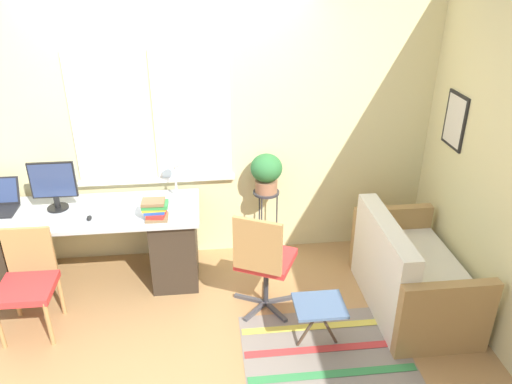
% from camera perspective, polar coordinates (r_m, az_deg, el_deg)
% --- Properties ---
extents(ground_plane, '(14.00, 14.00, 0.00)m').
position_cam_1_polar(ground_plane, '(4.59, -8.51, -11.81)').
color(ground_plane, tan).
extents(wall_back_with_window, '(9.00, 0.12, 2.70)m').
position_cam_1_polar(wall_back_with_window, '(4.64, -9.47, 7.60)').
color(wall_back_with_window, beige).
rests_on(wall_back_with_window, ground_plane).
extents(wall_right_with_picture, '(0.08, 9.00, 2.70)m').
position_cam_1_polar(wall_right_with_picture, '(4.47, 23.40, 4.98)').
color(wall_right_with_picture, beige).
rests_on(wall_right_with_picture, ground_plane).
extents(desk, '(2.06, 0.70, 0.73)m').
position_cam_1_polar(desk, '(4.78, -18.84, -5.68)').
color(desk, '#B2B7BC').
rests_on(desk, ground_plane).
extents(monitor, '(0.39, 0.18, 0.44)m').
position_cam_1_polar(monitor, '(4.64, -22.13, 0.77)').
color(monitor, black).
rests_on(monitor, desk).
extents(keyboard, '(0.39, 0.14, 0.02)m').
position_cam_1_polar(keyboard, '(4.52, -22.14, -3.12)').
color(keyboard, silver).
rests_on(keyboard, desk).
extents(mouse, '(0.04, 0.07, 0.04)m').
position_cam_1_polar(mouse, '(4.45, -18.52, -2.83)').
color(mouse, black).
rests_on(mouse, desk).
extents(desk_lamp, '(0.13, 0.13, 0.37)m').
position_cam_1_polar(desk_lamp, '(4.55, -9.25, 2.36)').
color(desk_lamp, white).
rests_on(desk_lamp, desk).
extents(book_stack, '(0.22, 0.18, 0.17)m').
position_cam_1_polar(book_stack, '(4.29, -11.46, -1.94)').
color(book_stack, olive).
rests_on(book_stack, desk).
extents(desk_chair_wooden, '(0.43, 0.44, 0.83)m').
position_cam_1_polar(desk_chair_wooden, '(4.39, -24.64, -9.11)').
color(desk_chair_wooden, '#B2844C').
rests_on(desk_chair_wooden, ground_plane).
extents(office_chair_swivel, '(0.58, 0.59, 0.96)m').
position_cam_1_polar(office_chair_swivel, '(4.12, 0.85, -7.74)').
color(office_chair_swivel, '#47474C').
rests_on(office_chair_swivel, ground_plane).
extents(couch_loveseat, '(0.74, 1.26, 0.82)m').
position_cam_1_polar(couch_loveseat, '(4.50, 17.08, -9.22)').
color(couch_loveseat, white).
rests_on(couch_loveseat, ground_plane).
extents(plant_stand, '(0.25, 0.25, 0.72)m').
position_cam_1_polar(plant_stand, '(4.77, 1.16, -1.00)').
color(plant_stand, '#333338').
rests_on(plant_stand, ground_plane).
extents(potted_plant, '(0.30, 0.30, 0.38)m').
position_cam_1_polar(potted_plant, '(4.64, 1.20, 2.38)').
color(potted_plant, '#9E6B4C').
rests_on(potted_plant, plant_stand).
extents(floor_rug_striped, '(1.28, 0.89, 0.01)m').
position_cam_1_polar(floor_rug_striped, '(4.10, 7.89, -17.35)').
color(floor_rug_striped, gray).
rests_on(floor_rug_striped, ground_plane).
extents(folding_stool, '(0.38, 0.32, 0.40)m').
position_cam_1_polar(folding_stool, '(3.90, 7.25, -13.04)').
color(folding_stool, slate).
rests_on(folding_stool, ground_plane).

